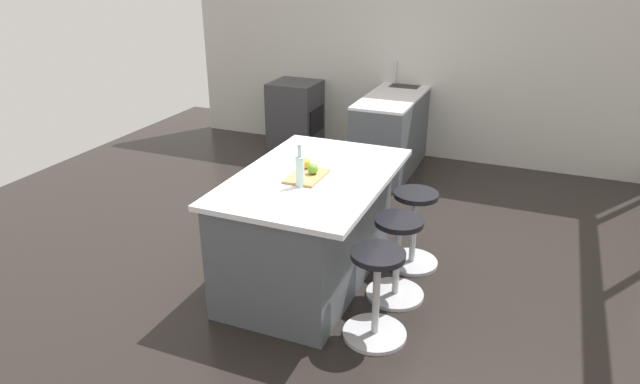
% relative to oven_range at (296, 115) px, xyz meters
% --- Properties ---
extents(ground_plane, '(7.80, 7.80, 0.00)m').
position_rel_oven_range_xyz_m(ground_plane, '(2.65, 1.42, -0.44)').
color(ground_plane, black).
extents(interior_partition_left, '(0.15, 5.91, 2.92)m').
position_rel_oven_range_xyz_m(interior_partition_left, '(-0.35, 1.42, 1.02)').
color(interior_partition_left, beige).
rests_on(interior_partition_left, ground_plane).
extents(sink_cabinet, '(2.11, 0.60, 1.19)m').
position_rel_oven_range_xyz_m(sink_cabinet, '(-0.00, 1.41, 0.02)').
color(sink_cabinet, '#4C5156').
rests_on(sink_cabinet, ground_plane).
extents(oven_range, '(0.60, 0.61, 0.88)m').
position_rel_oven_range_xyz_m(oven_range, '(0.00, 0.00, 0.00)').
color(oven_range, '#38383D').
rests_on(oven_range, ground_plane).
extents(kitchen_island, '(1.67, 1.08, 0.90)m').
position_rel_oven_range_xyz_m(kitchen_island, '(2.97, 1.48, 0.02)').
color(kitchen_island, '#4C5156').
rests_on(kitchen_island, ground_plane).
extents(stool_by_window, '(0.44, 0.44, 0.66)m').
position_rel_oven_range_xyz_m(stool_by_window, '(2.45, 2.20, -0.13)').
color(stool_by_window, '#B7B7BC').
rests_on(stool_by_window, ground_plane).
extents(stool_middle, '(0.44, 0.44, 0.66)m').
position_rel_oven_range_xyz_m(stool_middle, '(2.97, 2.20, -0.13)').
color(stool_middle, '#B7B7BC').
rests_on(stool_middle, ground_plane).
extents(stool_near_camera, '(0.44, 0.44, 0.66)m').
position_rel_oven_range_xyz_m(stool_near_camera, '(3.49, 2.20, -0.13)').
color(stool_near_camera, '#B7B7BC').
rests_on(stool_near_camera, ground_plane).
extents(cutting_board, '(0.36, 0.24, 0.02)m').
position_rel_oven_range_xyz_m(cutting_board, '(3.04, 1.50, 0.47)').
color(cutting_board, tan).
rests_on(cutting_board, kitchen_island).
extents(apple_green, '(0.08, 0.08, 0.08)m').
position_rel_oven_range_xyz_m(apple_green, '(3.01, 1.53, 0.53)').
color(apple_green, '#609E2D').
rests_on(apple_green, cutting_board).
extents(apple_yellow, '(0.08, 0.08, 0.08)m').
position_rel_oven_range_xyz_m(apple_yellow, '(2.92, 1.44, 0.53)').
color(apple_yellow, gold).
rests_on(apple_yellow, cutting_board).
extents(water_bottle, '(0.06, 0.06, 0.31)m').
position_rel_oven_range_xyz_m(water_bottle, '(3.22, 1.52, 0.59)').
color(water_bottle, silver).
rests_on(water_bottle, kitchen_island).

